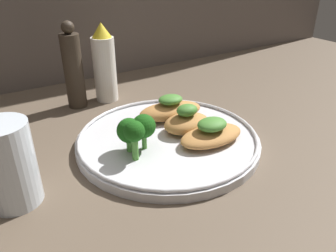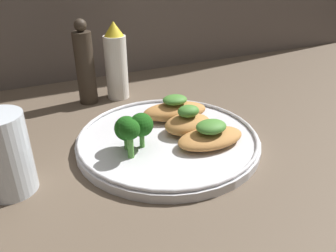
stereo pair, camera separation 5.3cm
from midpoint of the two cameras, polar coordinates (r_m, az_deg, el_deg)
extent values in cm
cube|color=brown|center=(55.01, -2.77, -3.68)|extent=(180.00, 180.00, 1.00)
cylinder|color=silver|center=(54.39, -2.80, -2.59)|extent=(30.06, 30.06, 1.40)
torus|color=silver|center=(53.90, -2.82, -1.68)|extent=(29.46, 29.46, 0.60)
ellipsoid|color=#BC7F42|center=(52.15, 4.68, -1.78)|extent=(11.14, 6.18, 2.25)
ellipsoid|color=#478433|center=(51.19, 4.76, 0.21)|extent=(4.97, 3.98, 1.82)
ellipsoid|color=#BC7F42|center=(55.15, 0.42, 0.48)|extent=(8.23, 6.08, 2.97)
ellipsoid|color=#478433|center=(54.08, 0.42, 2.78)|extent=(3.73, 3.01, 1.91)
ellipsoid|color=#BC7F42|center=(59.55, -2.12, 2.58)|extent=(12.57, 7.58, 2.92)
ellipsoid|color=#478433|center=(58.64, -2.15, 4.57)|extent=(4.97, 4.24, 1.58)
cylinder|color=#4C8E38|center=(50.59, -7.16, -2.68)|extent=(0.76, 0.76, 2.59)
sphere|color=#195114|center=(49.35, -7.33, -0.09)|extent=(3.66, 3.66, 3.66)
cylinder|color=#4C8E38|center=(50.42, -9.63, -3.27)|extent=(1.10, 1.10, 2.17)
sphere|color=#195114|center=(49.24, -9.85, -0.86)|extent=(3.80, 3.80, 3.80)
cylinder|color=#4C8E38|center=(47.87, -8.92, -4.02)|extent=(0.94, 0.94, 3.58)
sphere|color=#195114|center=(46.45, -9.18, -1.00)|extent=(3.09, 3.09, 3.09)
cylinder|color=white|center=(71.33, -13.08, 9.50)|extent=(4.71, 4.71, 13.43)
cone|color=yellow|center=(69.32, -13.81, 15.93)|extent=(4.00, 4.00, 2.95)
cylinder|color=#382D23|center=(69.41, -18.26, 8.93)|extent=(3.82, 3.82, 14.83)
sphere|color=#382D23|center=(67.35, -19.37, 15.89)|extent=(2.48, 2.48, 2.48)
cylinder|color=silver|center=(45.46, -29.17, -6.01)|extent=(6.57, 6.57, 11.03)
camera|label=1|loc=(0.03, -92.86, -1.49)|focal=35.00mm
camera|label=2|loc=(0.03, 87.14, 1.49)|focal=35.00mm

